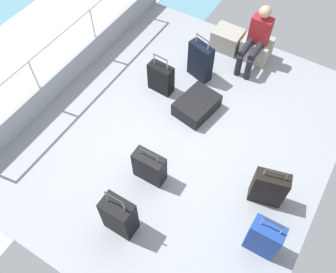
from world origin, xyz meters
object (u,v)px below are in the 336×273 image
at_px(passenger_seated, 256,38).
at_px(suitcase_5, 119,216).
at_px(suitcase_1, 264,238).
at_px(suitcase_4, 149,167).
at_px(cargo_crate_0, 227,39).
at_px(cargo_crate_1, 256,49).
at_px(suitcase_6, 269,188).
at_px(suitcase_2, 200,61).
at_px(suitcase_0, 161,78).
at_px(suitcase_3, 197,105).

bearing_deg(passenger_seated, suitcase_5, -92.96).
xyz_separation_m(suitcase_1, suitcase_4, (-1.74, 0.12, -0.06)).
bearing_deg(cargo_crate_0, cargo_crate_1, 1.86).
distance_m(suitcase_5, suitcase_6, 1.97).
bearing_deg(cargo_crate_1, passenger_seated, -90.00).
relative_size(suitcase_2, suitcase_5, 0.95).
xyz_separation_m(suitcase_0, suitcase_6, (2.29, -0.97, 0.04)).
relative_size(passenger_seated, suitcase_6, 1.49).
height_order(suitcase_3, suitcase_5, suitcase_5).
xyz_separation_m(cargo_crate_0, cargo_crate_1, (0.56, 0.02, 0.02)).
xyz_separation_m(suitcase_0, suitcase_3, (0.74, -0.09, -0.14)).
bearing_deg(suitcase_5, passenger_seated, 87.04).
xyz_separation_m(passenger_seated, suitcase_6, (1.25, -2.34, -0.27)).
xyz_separation_m(passenger_seated, suitcase_5, (-0.19, -3.69, -0.25)).
distance_m(cargo_crate_0, suitcase_0, 1.61).
relative_size(suitcase_0, suitcase_6, 0.99).
bearing_deg(passenger_seated, suitcase_6, -61.88).
bearing_deg(suitcase_4, suitcase_1, -4.10).
xyz_separation_m(cargo_crate_0, passenger_seated, (0.56, -0.17, 0.40)).
relative_size(cargo_crate_1, suitcase_5, 0.61).
xyz_separation_m(cargo_crate_0, suitcase_6, (1.81, -2.50, 0.13)).
relative_size(cargo_crate_0, suitcase_6, 0.74).
xyz_separation_m(passenger_seated, suitcase_1, (1.46, -2.99, -0.26)).
bearing_deg(suitcase_1, cargo_crate_0, 122.59).
height_order(passenger_seated, suitcase_5, passenger_seated).
height_order(suitcase_4, suitcase_6, suitcase_6).
bearing_deg(suitcase_3, suitcase_1, -41.11).
bearing_deg(suitcase_5, suitcase_0, 110.07).
bearing_deg(cargo_crate_1, suitcase_1, -65.38).
bearing_deg(cargo_crate_0, suitcase_0, -107.16).
height_order(cargo_crate_1, suitcase_4, suitcase_4).
distance_m(passenger_seated, suitcase_1, 3.34).
distance_m(suitcase_4, suitcase_6, 1.62).
height_order(passenger_seated, suitcase_0, passenger_seated).
height_order(suitcase_2, suitcase_3, suitcase_2).
bearing_deg(suitcase_0, cargo_crate_1, 56.24).
relative_size(suitcase_4, suitcase_5, 0.72).
bearing_deg(suitcase_5, suitcase_4, 96.22).
distance_m(passenger_seated, suitcase_2, 1.02).
bearing_deg(cargo_crate_0, suitcase_3, -80.82).
xyz_separation_m(cargo_crate_0, suitcase_3, (0.26, -1.63, -0.06)).
bearing_deg(suitcase_4, suitcase_3, 90.88).
relative_size(cargo_crate_0, suitcase_4, 0.85).
xyz_separation_m(suitcase_3, suitcase_4, (0.02, -1.41, 0.13)).
bearing_deg(suitcase_0, passenger_seated, 52.81).
xyz_separation_m(cargo_crate_1, passenger_seated, (0.00, -0.18, 0.38)).
relative_size(cargo_crate_1, suitcase_1, 0.65).
height_order(suitcase_3, suitcase_4, suitcase_4).
bearing_deg(suitcase_2, cargo_crate_1, 55.70).
height_order(suitcase_2, suitcase_6, suitcase_2).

